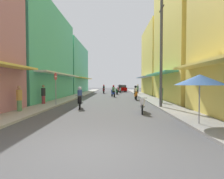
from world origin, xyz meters
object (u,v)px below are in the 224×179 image
Objects in this scene: pedestrian_far at (43,95)px; utility_pole at (161,54)px; motorbike_maroon at (104,89)px; parked_car at (122,88)px; pedestrian_midway at (19,99)px; pedestrian_foreground at (161,95)px; motorbike_blue at (113,92)px; motorbike_silver at (120,89)px; street_sign_no_entry at (56,85)px; vendor_umbrella at (200,80)px; motorbike_black at (80,99)px; pedestrian_crossing at (138,88)px; motorbike_white at (142,105)px; motorbike_green at (117,91)px; motorbike_orange at (136,93)px.

pedestrian_far is 0.22× the size of utility_pole.
motorbike_maroon reaches higher than parked_car.
pedestrian_foreground is at bearing 25.72° from pedestrian_midway.
pedestrian_far is at bearing 91.62° from pedestrian_midway.
motorbike_blue is 0.98× the size of motorbike_maroon.
motorbike_silver is 0.68× the size of street_sign_no_entry.
motorbike_blue is 1.07× the size of pedestrian_foreground.
parked_car is at bearing 96.72° from pedestrian_foreground.
motorbike_blue is 0.67× the size of street_sign_no_entry.
pedestrian_midway is 0.76× the size of vendor_umbrella.
pedestrian_far is at bearing -175.12° from pedestrian_foreground.
motorbike_black reaches higher than parked_car.
parked_car is 1.92× the size of vendor_umbrella.
motorbike_black is 25.37m from parked_car.
motorbike_blue is 8.00m from pedestrian_crossing.
pedestrian_midway is 0.22× the size of utility_pole.
street_sign_no_entry is (1.31, -0.76, 0.88)m from pedestrian_far.
motorbike_white is 0.68× the size of street_sign_no_entry.
pedestrian_far is at bearing -121.89° from pedestrian_crossing.
pedestrian_far is at bearing 170.09° from utility_pole.
pedestrian_midway is 1.01× the size of pedestrian_crossing.
motorbike_blue and motorbike_black have the same top height.
motorbike_blue is 0.99× the size of motorbike_white.
motorbike_green is 0.43× the size of parked_car.
street_sign_no_entry is at bearing -30.16° from pedestrian_far.
pedestrian_midway is (-6.10, -17.81, 0.34)m from motorbike_green.
motorbike_black is at bearing -102.08° from motorbike_blue.
motorbike_blue is at bearing -96.55° from motorbike_silver.
motorbike_maroon is 24.84m from vendor_umbrella.
pedestrian_far is (-6.21, -13.91, 0.34)m from motorbike_green.
motorbike_black is 0.68× the size of street_sign_no_entry.
motorbike_blue is at bearing -96.49° from parked_car.
motorbike_white is (1.46, -17.59, 0.00)m from motorbike_green.
street_sign_no_entry reaches higher than motorbike_maroon.
pedestrian_far reaches higher than pedestrian_crossing.
pedestrian_far is 1.01× the size of pedestrian_crossing.
street_sign_no_entry is (-8.23, 6.34, -0.25)m from vendor_umbrella.
motorbike_green is at bearing -97.24° from motorbike_silver.
parked_car is at bearing 94.56° from utility_pole.
pedestrian_far is (-6.81, -18.66, 0.14)m from motorbike_silver.
pedestrian_crossing is (9.77, 15.70, 0.10)m from pedestrian_far.
motorbike_silver is 4.80m from motorbike_green.
motorbike_white is 19.50m from pedestrian_crossing.
street_sign_no_entry is (-6.89, -5.55, 1.01)m from motorbike_orange.
utility_pole reaches higher than pedestrian_crossing.
pedestrian_foreground reaches higher than parked_car.
pedestrian_foreground is 8.85m from street_sign_no_entry.
motorbike_blue reaches higher than motorbike_green.
parked_car is at bearing 83.19° from motorbike_green.
motorbike_orange is 8.91m from street_sign_no_entry.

